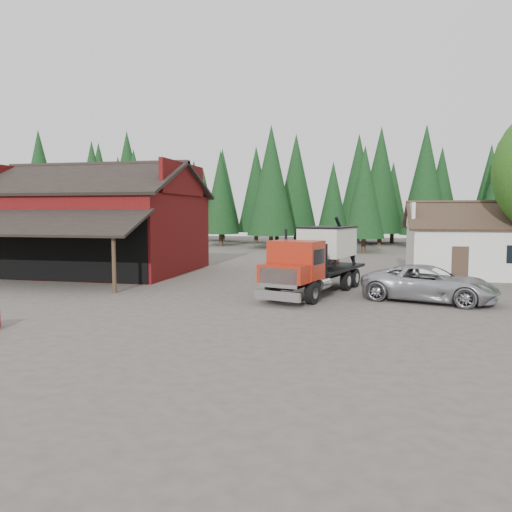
# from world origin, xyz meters

# --- Properties ---
(ground) EXTENTS (120.00, 120.00, 0.00)m
(ground) POSITION_xyz_m (0.00, 0.00, 0.00)
(ground) COLOR #4C453C
(ground) RESTS_ON ground
(red_barn) EXTENTS (12.80, 13.63, 7.18)m
(red_barn) POSITION_xyz_m (-11.00, 9.90, 2.69)
(red_barn) COLOR maroon
(red_barn) RESTS_ON ground
(farmhouse) EXTENTS (8.60, 6.42, 4.65)m
(farmhouse) POSITION_xyz_m (13.00, 13.00, 1.67)
(farmhouse) COLOR silver
(farmhouse) RESTS_ON ground
(conifer_backdrop) EXTENTS (76.00, 16.00, 16.00)m
(conifer_backdrop) POSITION_xyz_m (0.00, 42.00, 0.00)
(conifer_backdrop) COLOR black
(conifer_backdrop) RESTS_ON ground
(near_pine_a) EXTENTS (4.40, 4.40, 11.40)m
(near_pine_a) POSITION_xyz_m (-22.00, 28.00, 6.39)
(near_pine_a) COLOR #382619
(near_pine_a) RESTS_ON ground
(near_pine_b) EXTENTS (3.96, 3.96, 10.40)m
(near_pine_b) POSITION_xyz_m (6.00, 30.00, 5.89)
(near_pine_b) COLOR #382619
(near_pine_b) RESTS_ON ground
(near_pine_d) EXTENTS (5.28, 5.28, 13.40)m
(near_pine_d) POSITION_xyz_m (-4.00, 34.00, 7.39)
(near_pine_d) COLOR #382619
(near_pine_d) RESTS_ON ground
(feed_truck) EXTENTS (4.46, 8.48, 3.70)m
(feed_truck) POSITION_xyz_m (4.01, 4.02, 1.73)
(feed_truck) COLOR black
(feed_truck) RESTS_ON ground
(silver_car) EXTENTS (6.22, 4.16, 1.59)m
(silver_car) POSITION_xyz_m (9.07, 3.00, 0.79)
(silver_car) COLOR #A6A8AE
(silver_car) RESTS_ON ground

